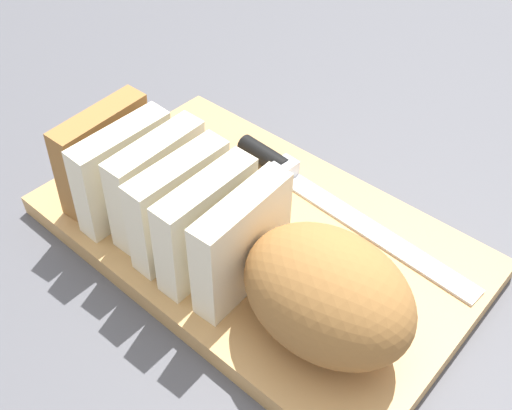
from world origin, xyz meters
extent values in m
plane|color=#4C4C51|center=(0.00, 0.00, 0.00)|extent=(3.00, 3.00, 0.00)
cube|color=tan|center=(0.00, 0.00, 0.01)|extent=(0.41, 0.25, 0.02)
ellipsoid|color=#996633|center=(-0.12, 0.05, 0.07)|extent=(0.14, 0.11, 0.10)
cube|color=beige|center=(-0.04, 0.06, 0.07)|extent=(0.03, 0.10, 0.10)
cube|color=beige|center=(0.00, 0.06, 0.07)|extent=(0.03, 0.10, 0.10)
cube|color=beige|center=(0.03, 0.06, 0.07)|extent=(0.03, 0.10, 0.10)
cube|color=beige|center=(0.07, 0.05, 0.07)|extent=(0.04, 0.10, 0.10)
cube|color=beige|center=(0.11, 0.06, 0.07)|extent=(0.03, 0.10, 0.10)
cube|color=#996633|center=(0.14, 0.06, 0.07)|extent=(0.04, 0.10, 0.10)
cube|color=silver|center=(-0.08, -0.07, 0.02)|extent=(0.23, 0.03, 0.00)
cylinder|color=black|center=(0.06, -0.08, 0.03)|extent=(0.06, 0.02, 0.02)
cube|color=silver|center=(0.03, -0.08, 0.03)|extent=(0.02, 0.02, 0.02)
sphere|color=#A8753D|center=(0.03, -0.02, 0.02)|extent=(0.01, 0.01, 0.01)
sphere|color=#A8753D|center=(-0.03, -0.01, 0.02)|extent=(0.00, 0.00, 0.00)
sphere|color=#A8753D|center=(0.01, -0.03, 0.02)|extent=(0.00, 0.00, 0.00)
sphere|color=#A8753D|center=(-0.06, -0.04, 0.02)|extent=(0.01, 0.01, 0.01)
camera|label=1|loc=(-0.26, 0.29, 0.42)|focal=41.36mm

